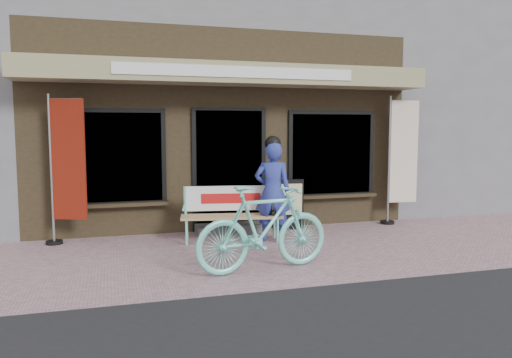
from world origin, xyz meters
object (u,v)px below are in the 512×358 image
object	(u,v)px
bench	(231,209)
menu_stand	(291,204)
nobori_red	(66,168)
person	(273,190)
bicycle	(264,228)
nobori_cream	(401,158)

from	to	relation	value
bench	menu_stand	xyz separation A→B (m)	(1.25, 0.56, -0.05)
bench	nobori_red	xyz separation A→B (m)	(-2.56, 0.43, 0.70)
person	nobori_red	world-z (taller)	nobori_red
bench	bicycle	bearing A→B (deg)	-80.57
nobori_cream	menu_stand	xyz separation A→B (m)	(-2.22, 0.06, -0.79)
menu_stand	bicycle	bearing A→B (deg)	-113.08
nobori_red	nobori_cream	xyz separation A→B (m)	(6.02, 0.08, 0.04)
person	bicycle	xyz separation A→B (m)	(-0.64, -1.60, -0.29)
nobori_red	nobori_cream	world-z (taller)	nobori_cream
nobori_red	bench	bearing A→B (deg)	12.09
bench	bicycle	world-z (taller)	bicycle
bench	bicycle	size ratio (longest dim) A/B	0.90
nobori_cream	menu_stand	distance (m)	2.36
bench	nobori_red	size ratio (longest dim) A/B	0.71
nobori_cream	menu_stand	bearing A→B (deg)	-175.59
bicycle	nobori_cream	bearing A→B (deg)	-65.44
menu_stand	person	bearing A→B (deg)	-122.93
bench	person	size ratio (longest dim) A/B	0.98
bench	menu_stand	size ratio (longest dim) A/B	1.84
person	bicycle	size ratio (longest dim) A/B	0.92
person	nobori_red	size ratio (longest dim) A/B	0.72
nobori_cream	bench	bearing A→B (deg)	-165.79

